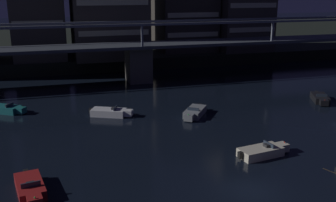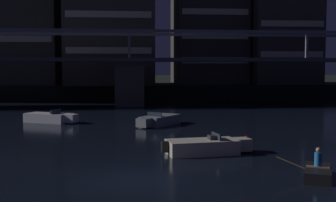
{
  "view_description": "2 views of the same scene",
  "coord_description": "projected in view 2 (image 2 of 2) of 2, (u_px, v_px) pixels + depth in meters",
  "views": [
    {
      "loc": [
        -13.13,
        -22.98,
        14.16
      ],
      "look_at": [
        -1.44,
        16.12,
        2.56
      ],
      "focal_mm": 41.86,
      "sensor_mm": 36.0,
      "label": 1
    },
    {
      "loc": [
        -0.38,
        -19.06,
        4.88
      ],
      "look_at": [
        2.33,
        9.72,
        2.66
      ],
      "focal_mm": 47.4,
      "sensor_mm": 36.0,
      "label": 2
    }
  ],
  "objects": [
    {
      "name": "river_bridge",
      "position": [
        129.0,
        70.0,
        56.0
      ],
      "size": [
        93.89,
        6.4,
        9.38
      ],
      "color": "#4C4944",
      "rests_on": "ground"
    },
    {
      "name": "tower_east_low",
      "position": [
        279.0,
        12.0,
        71.87
      ],
      "size": [
        10.48,
        12.39,
        23.44
      ],
      "color": "#423D38",
      "rests_on": "far_riverbank"
    },
    {
      "name": "speedboat_near_center",
      "position": [
        50.0,
        118.0,
        39.09
      ],
      "size": [
        4.97,
        3.34,
        1.16
      ],
      "color": "silver",
      "rests_on": "ground"
    },
    {
      "name": "tower_east_tall",
      "position": [
        208.0,
        27.0,
        73.83
      ],
      "size": [
        11.13,
        12.87,
        19.09
      ],
      "color": "#38332D",
      "rests_on": "far_riverbank"
    },
    {
      "name": "speedboat_mid_left",
      "position": [
        159.0,
        120.0,
        37.21
      ],
      "size": [
        3.98,
        4.7,
        1.16
      ],
      "color": "gray",
      "rests_on": "ground"
    },
    {
      "name": "ground_plane",
      "position": [
        136.0,
        179.0,
        19.33
      ],
      "size": [
        400.0,
        400.0,
        0.0
      ],
      "primitive_type": "plane",
      "color": "black"
    },
    {
      "name": "speedboat_near_right",
      "position": [
        206.0,
        146.0,
        24.94
      ],
      "size": [
        5.23,
        2.35,
        1.16
      ],
      "color": "beige",
      "rests_on": "ground"
    },
    {
      "name": "far_riverbank",
      "position": [
        128.0,
        83.0,
        103.91
      ],
      "size": [
        240.0,
        80.0,
        2.2
      ],
      "primitive_type": "cube",
      "color": "black",
      "rests_on": "ground"
    },
    {
      "name": "dinghy_with_paddler",
      "position": [
        318.0,
        172.0,
        19.42
      ],
      "size": [
        2.7,
        2.82,
        1.36
      ],
      "color": "black",
      "rests_on": "ground"
    },
    {
      "name": "tower_central",
      "position": [
        110.0,
        2.0,
        67.57
      ],
      "size": [
        12.9,
        13.33,
        25.5
      ],
      "color": "#423D38",
      "rests_on": "far_riverbank"
    }
  ]
}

